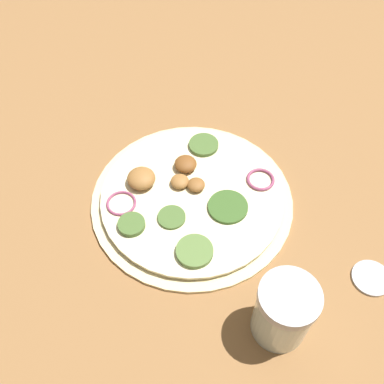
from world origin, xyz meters
name	(u,v)px	position (x,y,z in m)	size (l,w,h in m)	color
ground_plane	(192,201)	(0.00, 0.00, 0.00)	(3.00, 3.00, 0.00)	olive
pizza	(191,197)	(0.00, 0.00, 0.01)	(0.27, 0.27, 0.03)	beige
spice_jar	(284,312)	(0.16, -0.12, 0.04)	(0.06, 0.06, 0.09)	silver
loose_cap	(372,277)	(0.24, -0.02, 0.00)	(0.05, 0.05, 0.01)	#B2B2B7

